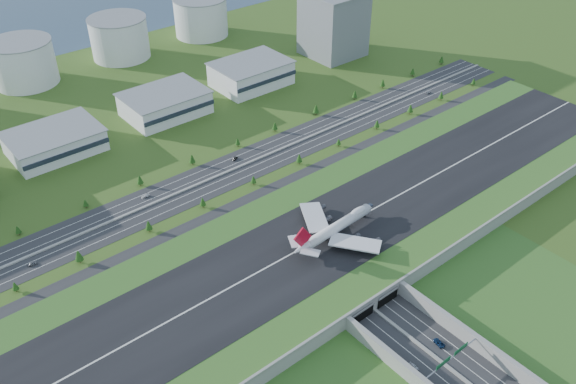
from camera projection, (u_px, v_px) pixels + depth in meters
ground at (307, 257)px, 325.68m from camera, size 1200.00×1200.00×0.00m
airfield_deck at (307, 251)px, 323.24m from camera, size 520.00×100.00×9.20m
underpass_road at (459, 370)px, 261.11m from camera, size 38.80×120.40×8.00m
sign_gantry_near at (452, 358)px, 261.83m from camera, size 38.70×0.70×9.80m
north_expressway at (208, 180)px, 385.45m from camera, size 560.00×36.00×0.12m
tree_row at (236, 164)px, 393.32m from camera, size 504.73×48.65×8.45m
hangar_mid_a at (55, 142)px, 409.79m from camera, size 58.00×42.00×15.00m
hangar_mid_b at (165, 104)px, 453.36m from camera, size 58.00×42.00×17.00m
hangar_mid_c at (251, 74)px, 494.33m from camera, size 58.00×42.00×19.00m
office_tower at (333, 24)px, 536.41m from camera, size 46.00×46.00×55.00m
fuel_tank_b at (23, 63)px, 492.53m from camera, size 50.00×50.00×35.00m
fuel_tank_c at (119, 38)px, 536.68m from camera, size 50.00×50.00×35.00m
fuel_tank_d at (201, 17)px, 580.83m from camera, size 50.00×50.00×35.00m
bay_water at (2, 19)px, 627.82m from camera, size 1200.00×260.00×0.06m
boeing_747 at (336, 227)px, 325.08m from camera, size 61.71×58.21×19.07m
car_0 at (414, 366)px, 265.81m from camera, size 2.20×5.06×1.70m
car_2 at (439, 343)px, 276.53m from camera, size 3.61×6.42×1.69m
car_4 at (33, 264)px, 320.08m from camera, size 4.76×2.47×1.55m
car_5 at (235, 159)px, 404.91m from camera, size 5.08×3.50×1.59m
car_6 at (428, 93)px, 485.82m from camera, size 5.02×2.39×1.38m
car_7 at (145, 196)px, 370.06m from camera, size 5.36×2.69×1.49m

